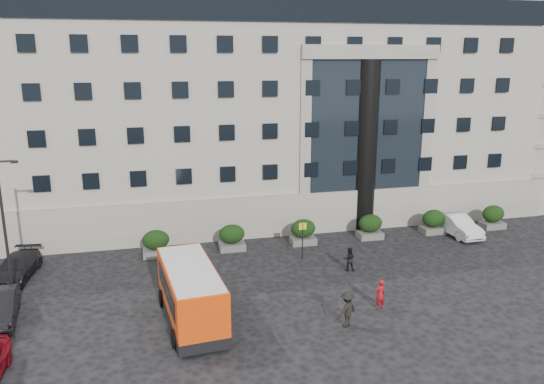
{
  "coord_description": "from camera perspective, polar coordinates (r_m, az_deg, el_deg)",
  "views": [
    {
      "loc": [
        -4.24,
        -26.93,
        13.27
      ],
      "look_at": [
        3.2,
        4.13,
        5.0
      ],
      "focal_mm": 35.0,
      "sensor_mm": 36.0,
      "label": 1
    }
  ],
  "objects": [
    {
      "name": "white_taxi",
      "position": [
        42.64,
        19.3,
        -3.36
      ],
      "size": [
        1.87,
        4.8,
        1.56
      ],
      "primitive_type": "imported",
      "rotation": [
        0.0,
        0.0,
        0.05
      ],
      "color": "silver",
      "rests_on": "ground"
    },
    {
      "name": "ground",
      "position": [
        30.32,
        -4.15,
        -11.48
      ],
      "size": [
        120.0,
        120.0,
        0.0
      ],
      "primitive_type": "plane",
      "color": "black",
      "rests_on": "ground"
    },
    {
      "name": "hedge_a",
      "position": [
        36.86,
        -12.37,
        -5.4
      ],
      "size": [
        1.8,
        1.26,
        1.84
      ],
      "color": "#5F5F5C",
      "rests_on": "ground"
    },
    {
      "name": "pedestrian_a",
      "position": [
        29.52,
        11.57,
        -10.72
      ],
      "size": [
        0.67,
        0.51,
        1.67
      ],
      "primitive_type": "imported",
      "rotation": [
        0.0,
        0.0,
        3.33
      ],
      "color": "#A11018",
      "rests_on": "ground"
    },
    {
      "name": "minibus",
      "position": [
        27.65,
        -8.74,
        -10.58
      ],
      "size": [
        3.17,
        7.25,
        2.95
      ],
      "rotation": [
        0.0,
        0.0,
        0.09
      ],
      "color": "#EF440B",
      "rests_on": "ground"
    },
    {
      "name": "civic_building",
      "position": [
        50.18,
        -1.67,
        9.63
      ],
      "size": [
        44.0,
        24.0,
        18.0
      ],
      "primitive_type": "cube",
      "color": "#A69F93",
      "rests_on": "ground"
    },
    {
      "name": "pedestrian_b",
      "position": [
        34.11,
        8.3,
        -7.14
      ],
      "size": [
        0.91,
        0.82,
        1.54
      ],
      "primitive_type": "imported",
      "rotation": [
        0.0,
        0.0,
        2.76
      ],
      "color": "black",
      "rests_on": "ground"
    },
    {
      "name": "hedge_c",
      "position": [
        38.37,
        3.38,
        -4.28
      ],
      "size": [
        1.8,
        1.26,
        1.84
      ],
      "color": "#5F5F5C",
      "rests_on": "ground"
    },
    {
      "name": "pedestrian_c",
      "position": [
        27.4,
        8.07,
        -12.39
      ],
      "size": [
        1.39,
        1.19,
        1.87
      ],
      "primitive_type": "imported",
      "rotation": [
        0.0,
        0.0,
        3.64
      ],
      "color": "black",
      "rests_on": "ground"
    },
    {
      "name": "hedge_b",
      "position": [
        37.26,
        -4.33,
        -4.87
      ],
      "size": [
        1.8,
        1.26,
        1.84
      ],
      "color": "#5F5F5C",
      "rests_on": "ground"
    },
    {
      "name": "parked_car_c",
      "position": [
        36.3,
        -25.77,
        -7.29
      ],
      "size": [
        2.56,
        4.96,
        1.38
      ],
      "primitive_type": "imported",
      "rotation": [
        0.0,
        0.0,
        -0.14
      ],
      "color": "black",
      "rests_on": "ground"
    },
    {
      "name": "hedge_f",
      "position": [
        45.25,
        22.67,
        -2.47
      ],
      "size": [
        1.8,
        1.26,
        1.84
      ],
      "color": "#5F5F5C",
      "rests_on": "ground"
    },
    {
      "name": "hedge_e",
      "position": [
        42.44,
        16.97,
        -3.04
      ],
      "size": [
        1.8,
        1.26,
        1.84
      ],
      "color": "#5F5F5C",
      "rests_on": "ground"
    },
    {
      "name": "entrance_column",
      "position": [
        41.18,
        9.99,
        4.83
      ],
      "size": [
        1.8,
        1.8,
        13.0
      ],
      "primitive_type": "cylinder",
      "color": "black",
      "rests_on": "ground"
    },
    {
      "name": "hedge_d",
      "position": [
        40.12,
        10.52,
        -3.65
      ],
      "size": [
        1.8,
        1.26,
        1.84
      ],
      "color": "#5F5F5C",
      "rests_on": "ground"
    },
    {
      "name": "red_truck",
      "position": [
        45.26,
        -25.99,
        -2.11
      ],
      "size": [
        2.82,
        5.47,
        2.86
      ],
      "rotation": [
        0.0,
        0.0,
        0.07
      ],
      "color": "maroon",
      "rests_on": "ground"
    },
    {
      "name": "parked_car_b",
      "position": [
        31.08,
        -27.26,
        -10.99
      ],
      "size": [
        2.07,
        4.64,
        1.48
      ],
      "primitive_type": "imported",
      "rotation": [
        0.0,
        0.0,
        0.12
      ],
      "color": "black",
      "rests_on": "ground"
    },
    {
      "name": "bus_stop_sign",
      "position": [
        35.32,
        3.31,
        -4.58
      ],
      "size": [
        0.5,
        0.08,
        2.52
      ],
      "color": "#262628",
      "rests_on": "ground"
    },
    {
      "name": "street_lamp",
      "position": [
        32.16,
        -26.76,
        -3.16
      ],
      "size": [
        1.16,
        0.18,
        8.0
      ],
      "color": "#262628",
      "rests_on": "ground"
    }
  ]
}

